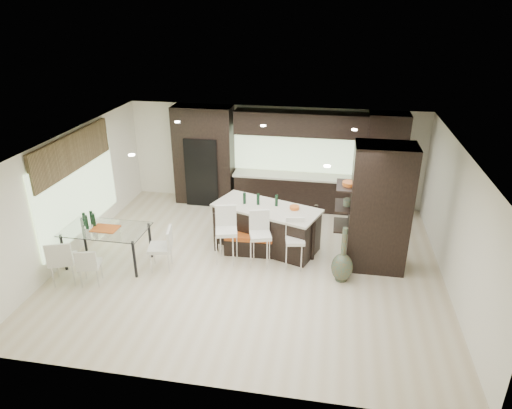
% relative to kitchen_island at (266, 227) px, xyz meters
% --- Properties ---
extents(ground, '(8.00, 8.00, 0.00)m').
position_rel_kitchen_island_xyz_m(ground, '(-0.20, -0.85, -0.50)').
color(ground, beige).
rests_on(ground, ground).
extents(back_wall, '(8.00, 0.02, 2.70)m').
position_rel_kitchen_island_xyz_m(back_wall, '(-0.20, 2.65, 0.85)').
color(back_wall, white).
rests_on(back_wall, ground).
extents(left_wall, '(0.02, 7.00, 2.70)m').
position_rel_kitchen_island_xyz_m(left_wall, '(-4.20, -0.85, 0.85)').
color(left_wall, white).
rests_on(left_wall, ground).
extents(right_wall, '(0.02, 7.00, 2.70)m').
position_rel_kitchen_island_xyz_m(right_wall, '(3.80, -0.85, 0.85)').
color(right_wall, white).
rests_on(right_wall, ground).
extents(ceiling, '(8.00, 7.00, 0.02)m').
position_rel_kitchen_island_xyz_m(ceiling, '(-0.20, -0.85, 2.20)').
color(ceiling, white).
rests_on(ceiling, ground).
extents(window_left, '(0.04, 3.20, 1.90)m').
position_rel_kitchen_island_xyz_m(window_left, '(-4.16, -0.65, 0.85)').
color(window_left, '#B2D199').
rests_on(window_left, left_wall).
extents(window_back, '(3.40, 0.04, 1.20)m').
position_rel_kitchen_island_xyz_m(window_back, '(0.40, 2.61, 1.05)').
color(window_back, '#B2D199').
rests_on(window_back, back_wall).
extents(stone_accent, '(0.08, 3.00, 0.80)m').
position_rel_kitchen_island_xyz_m(stone_accent, '(-4.13, -0.65, 1.75)').
color(stone_accent, brown).
rests_on(stone_accent, left_wall).
extents(ceiling_spots, '(4.00, 3.00, 0.02)m').
position_rel_kitchen_island_xyz_m(ceiling_spots, '(-0.20, -0.60, 2.18)').
color(ceiling_spots, white).
rests_on(ceiling_spots, ceiling).
extents(back_cabinetry, '(6.80, 0.68, 2.70)m').
position_rel_kitchen_island_xyz_m(back_cabinetry, '(0.30, 2.32, 0.85)').
color(back_cabinetry, black).
rests_on(back_cabinetry, ground).
extents(refrigerator, '(0.90, 0.68, 1.90)m').
position_rel_kitchen_island_xyz_m(refrigerator, '(-2.10, 2.27, 0.45)').
color(refrigerator, black).
rests_on(refrigerator, ground).
extents(partition_column, '(1.20, 0.80, 2.70)m').
position_rel_kitchen_island_xyz_m(partition_column, '(2.40, -0.45, 0.85)').
color(partition_column, black).
rests_on(partition_column, ground).
extents(kitchen_island, '(2.60, 1.76, 1.00)m').
position_rel_kitchen_island_xyz_m(kitchen_island, '(0.00, 0.00, 0.00)').
color(kitchen_island, black).
rests_on(kitchen_island, ground).
extents(stool_left, '(0.55, 0.55, 1.02)m').
position_rel_kitchen_island_xyz_m(stool_left, '(-0.73, -0.84, 0.01)').
color(stool_left, silver).
rests_on(stool_left, ground).
extents(stool_mid, '(0.54, 0.54, 0.98)m').
position_rel_kitchen_island_xyz_m(stool_mid, '(0.00, -0.83, -0.01)').
color(stool_mid, silver).
rests_on(stool_mid, ground).
extents(stool_right, '(0.45, 0.45, 0.88)m').
position_rel_kitchen_island_xyz_m(stool_right, '(0.73, -0.81, -0.06)').
color(stool_right, silver).
rests_on(stool_right, ground).
extents(bench, '(1.24, 0.51, 0.47)m').
position_rel_kitchen_island_xyz_m(bench, '(-0.25, -0.37, -0.26)').
color(bench, black).
rests_on(bench, ground).
extents(floor_vase, '(0.54, 0.54, 1.19)m').
position_rel_kitchen_island_xyz_m(floor_vase, '(1.73, -1.13, 0.10)').
color(floor_vase, '#3F4834').
rests_on(floor_vase, ground).
extents(dining_table, '(1.75, 0.99, 0.84)m').
position_rel_kitchen_island_xyz_m(dining_table, '(-3.23, -1.35, -0.08)').
color(dining_table, white).
rests_on(dining_table, ground).
extents(chair_near, '(0.50, 0.50, 0.76)m').
position_rel_kitchen_island_xyz_m(chair_near, '(-3.23, -2.13, -0.12)').
color(chair_near, silver).
rests_on(chair_near, ground).
extents(chair_far, '(0.63, 0.63, 0.90)m').
position_rel_kitchen_island_xyz_m(chair_far, '(-3.77, -2.16, -0.05)').
color(chair_far, silver).
rests_on(chair_far, ground).
extents(chair_end, '(0.55, 0.55, 0.87)m').
position_rel_kitchen_island_xyz_m(chair_end, '(-2.04, -1.35, -0.06)').
color(chair_end, silver).
rests_on(chair_end, ground).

